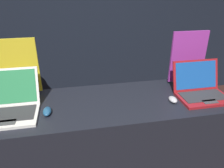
{
  "coord_description": "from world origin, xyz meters",
  "views": [
    {
      "loc": [
        -0.27,
        -1.13,
        1.82
      ],
      "look_at": [
        0.01,
        0.32,
        1.12
      ],
      "focal_mm": 35.0,
      "sensor_mm": 36.0,
      "label": 1
    }
  ],
  "objects_px": {
    "laptop_front": "(12,104)",
    "mouse_back": "(173,99)",
    "promo_stand_front": "(15,70)",
    "laptop_back": "(201,89)",
    "promo_stand_back": "(188,59)",
    "mouse_front": "(47,111)"
  },
  "relations": [
    {
      "from": "laptop_front",
      "to": "mouse_back",
      "type": "height_order",
      "value": "laptop_front"
    },
    {
      "from": "promo_stand_front",
      "to": "laptop_back",
      "type": "xyz_separation_m",
      "value": [
        1.44,
        -0.29,
        -0.16
      ]
    },
    {
      "from": "laptop_front",
      "to": "laptop_back",
      "type": "xyz_separation_m",
      "value": [
        1.44,
        -0.03,
        -0.0
      ]
    },
    {
      "from": "laptop_front",
      "to": "promo_stand_front",
      "type": "height_order",
      "value": "promo_stand_front"
    },
    {
      "from": "laptop_front",
      "to": "promo_stand_front",
      "type": "xyz_separation_m",
      "value": [
        0.0,
        0.27,
        0.16
      ]
    },
    {
      "from": "laptop_back",
      "to": "promo_stand_back",
      "type": "bearing_deg",
      "value": 90.0
    },
    {
      "from": "promo_stand_front",
      "to": "promo_stand_back",
      "type": "height_order",
      "value": "promo_stand_back"
    },
    {
      "from": "promo_stand_front",
      "to": "promo_stand_back",
      "type": "distance_m",
      "value": 1.44
    },
    {
      "from": "laptop_front",
      "to": "promo_stand_back",
      "type": "bearing_deg",
      "value": 9.24
    },
    {
      "from": "mouse_front",
      "to": "promo_stand_back",
      "type": "bearing_deg",
      "value": 14.06
    },
    {
      "from": "laptop_back",
      "to": "mouse_back",
      "type": "xyz_separation_m",
      "value": [
        -0.26,
        -0.05,
        -0.04
      ]
    },
    {
      "from": "laptop_back",
      "to": "promo_stand_back",
      "type": "xyz_separation_m",
      "value": [
        -0.0,
        0.26,
        0.16
      ]
    },
    {
      "from": "laptop_front",
      "to": "mouse_back",
      "type": "distance_m",
      "value": 1.18
    },
    {
      "from": "mouse_back",
      "to": "promo_stand_front",
      "type": "bearing_deg",
      "value": 163.74
    },
    {
      "from": "mouse_front",
      "to": "promo_stand_back",
      "type": "distance_m",
      "value": 1.25
    },
    {
      "from": "mouse_front",
      "to": "mouse_back",
      "type": "xyz_separation_m",
      "value": [
        0.94,
        -0.01,
        -0.0
      ]
    },
    {
      "from": "mouse_back",
      "to": "mouse_front",
      "type": "bearing_deg",
      "value": 179.36
    },
    {
      "from": "laptop_front",
      "to": "laptop_back",
      "type": "relative_size",
      "value": 1.0
    },
    {
      "from": "laptop_front",
      "to": "laptop_back",
      "type": "distance_m",
      "value": 1.44
    },
    {
      "from": "laptop_front",
      "to": "mouse_front",
      "type": "distance_m",
      "value": 0.25
    },
    {
      "from": "mouse_front",
      "to": "promo_stand_back",
      "type": "relative_size",
      "value": 0.24
    },
    {
      "from": "mouse_front",
      "to": "promo_stand_front",
      "type": "bearing_deg",
      "value": 125.73
    }
  ]
}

